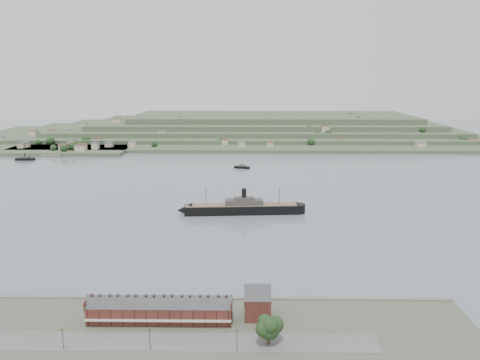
{
  "coord_description": "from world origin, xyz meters",
  "views": [
    {
      "loc": [
        23.01,
        -330.59,
        95.05
      ],
      "look_at": [
        17.96,
        30.0,
        12.73
      ],
      "focal_mm": 35.0,
      "sensor_mm": 36.0,
      "label": 1
    }
  ],
  "objects_px": {
    "terrace_row": "(160,310)",
    "gabled_building": "(258,302)",
    "fig_tree": "(269,327)",
    "steamship": "(238,208)"
  },
  "relations": [
    {
      "from": "terrace_row",
      "to": "steamship",
      "type": "bearing_deg",
      "value": 79.49
    },
    {
      "from": "terrace_row",
      "to": "gabled_building",
      "type": "xyz_separation_m",
      "value": [
        37.5,
        4.02,
        1.34
      ]
    },
    {
      "from": "terrace_row",
      "to": "fig_tree",
      "type": "distance_m",
      "value": 43.99
    },
    {
      "from": "steamship",
      "to": "fig_tree",
      "type": "xyz_separation_m",
      "value": [
        13.6,
        -164.09,
        4.86
      ]
    },
    {
      "from": "terrace_row",
      "to": "steamship",
      "type": "distance_m",
      "value": 151.39
    },
    {
      "from": "gabled_building",
      "to": "fig_tree",
      "type": "xyz_separation_m",
      "value": [
        3.7,
        -19.29,
        0.63
      ]
    },
    {
      "from": "gabled_building",
      "to": "fig_tree",
      "type": "bearing_deg",
      "value": -79.13
    },
    {
      "from": "gabled_building",
      "to": "fig_tree",
      "type": "distance_m",
      "value": 19.65
    },
    {
      "from": "steamship",
      "to": "gabled_building",
      "type": "bearing_deg",
      "value": -86.09
    },
    {
      "from": "terrace_row",
      "to": "fig_tree",
      "type": "relative_size",
      "value": 4.98
    }
  ]
}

